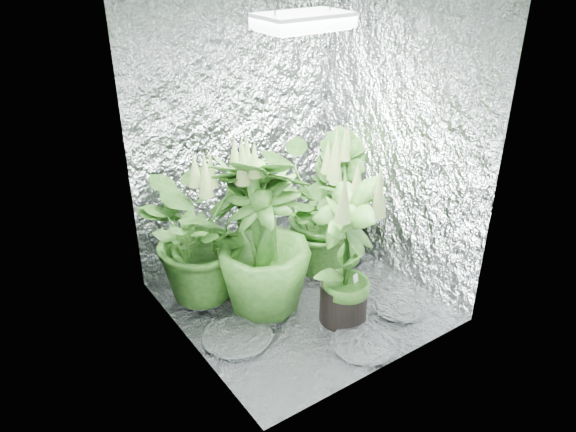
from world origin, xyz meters
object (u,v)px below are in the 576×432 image
Objects in this scene: plant_f at (346,256)px; plant_d at (263,235)px; plant_c at (339,196)px; circulation_fan at (349,244)px; grow_lamp at (303,21)px; plant_a at (201,233)px; plant_e at (324,213)px; plant_b at (243,228)px.

plant_d is at bearing 133.04° from plant_f.
plant_c reaches higher than circulation_fan.
grow_lamp is at bearing -146.66° from circulation_fan.
plant_d is (-0.24, 0.06, -1.27)m from grow_lamp.
plant_a is at bearing 129.03° from plant_f.
plant_d reaches higher than plant_f.
plant_e is at bearing -13.93° from plant_a.
plant_e is 0.59m from plant_f.
grow_lamp is 1.49m from plant_a.
circulation_fan is at bearing -9.58° from plant_b.
grow_lamp is 1.55m from plant_c.
plant_d is at bearing -165.62° from plant_e.
plant_e is (0.36, 0.22, -1.35)m from grow_lamp.
plant_e is 0.94× the size of plant_f.
plant_e is at bearing -148.19° from plant_c.
circulation_fan is at bearing 47.05° from plant_f.
grow_lamp is 1.29m from plant_d.
plant_b is 1.08× the size of plant_e.
plant_b is 0.74m from plant_f.
plant_c is (1.14, -0.04, -0.02)m from plant_a.
plant_e is (0.61, 0.16, -0.09)m from plant_d.
plant_c is 1.01× the size of plant_e.
plant_d is 1.12× the size of plant_f.
circulation_fan is (0.59, 0.20, -1.67)m from grow_lamp.
circulation_fan is (0.23, -0.02, -0.32)m from plant_e.
plant_f is at bearing -46.96° from plant_d.
grow_lamp is 0.49× the size of plant_c.
plant_a is at bearing 177.85° from plant_c.
plant_d reaches higher than circulation_fan.
plant_f reaches higher than plant_e.
plant_a is 1.14m from plant_c.
circulation_fan is at bearing 18.33° from grow_lamp.
circulation_fan is (-0.05, -0.19, -0.31)m from plant_c.
plant_c is at bearing -2.15° from plant_a.
plant_b is 0.91× the size of plant_d.
plant_d is at bearing -55.65° from plant_a.
plant_c is 2.73× the size of circulation_fan.
plant_f is (0.11, -0.32, -1.34)m from grow_lamp.
plant_f is (0.35, -0.65, -0.00)m from plant_b.
plant_a is at bearing -177.31° from circulation_fan.
plant_f is at bearing -50.97° from plant_a.
grow_lamp is at bearing -14.64° from plant_d.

